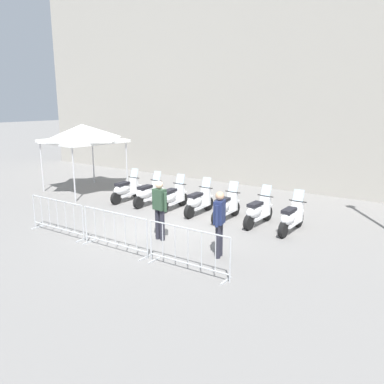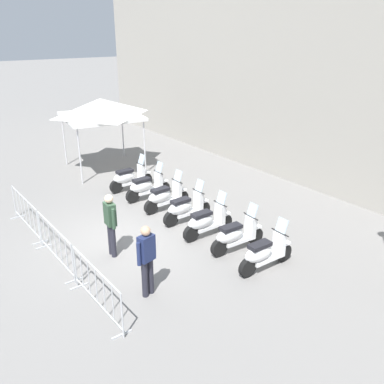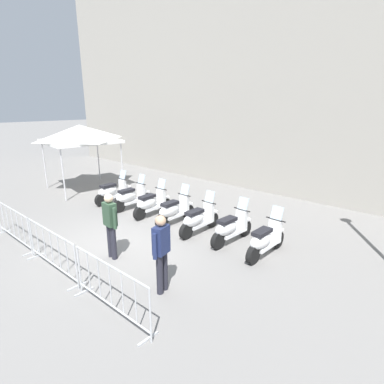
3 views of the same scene
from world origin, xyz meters
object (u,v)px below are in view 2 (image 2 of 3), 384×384
motorcycle_6 (264,253)px  barrier_segment_2 (97,289)px  motorcycle_3 (185,208)px  barrier_segment_1 (55,245)px  barrier_segment_0 (26,214)px  canopy_tent (101,108)px  motorcycle_4 (206,222)px  motorcycle_2 (165,197)px  motorcycle_5 (235,235)px  motorcycle_0 (129,178)px  motorcycle_1 (146,187)px  officer_near_row_end (111,222)px  officer_mid_plaza (147,257)px

motorcycle_6 → barrier_segment_2: motorcycle_6 is taller
motorcycle_3 → barrier_segment_1: 4.06m
motorcycle_3 → barrier_segment_0: (-1.69, -4.39, 0.07)m
barrier_segment_2 → canopy_tent: canopy_tent is taller
motorcycle_6 → motorcycle_4: bearing=-170.2°
motorcycle_6 → barrier_segment_0: size_ratio=0.76×
barrier_segment_0 → canopy_tent: bearing=139.5°
motorcycle_3 → barrier_segment_2: 4.70m
motorcycle_3 → barrier_segment_1: motorcycle_3 is taller
motorcycle_2 → motorcycle_5: bearing=9.5°
motorcycle_0 → motorcycle_6: (6.67, 1.06, 0.00)m
motorcycle_1 → barrier_segment_0: bearing=-82.5°
officer_near_row_end → officer_mid_plaza: (2.07, 0.15, 0.00)m
barrier_segment_2 → officer_near_row_end: 2.36m
motorcycle_2 → barrier_segment_1: size_ratio=0.76×
motorcycle_3 → motorcycle_4: bearing=5.0°
motorcycle_6 → barrier_segment_0: motorcycle_6 is taller
barrier_segment_1 → canopy_tent: canopy_tent is taller
canopy_tent → motorcycle_2: bearing=5.5°
motorcycle_6 → canopy_tent: canopy_tent is taller
barrier_segment_2 → officer_mid_plaza: 1.25m
motorcycle_0 → barrier_segment_0: size_ratio=0.76×
motorcycle_1 → motorcycle_5: (4.44, 0.75, 0.00)m
motorcycle_3 → barrier_segment_0: bearing=-111.1°
motorcycle_3 → barrier_segment_1: bearing=-80.9°
motorcycle_4 → motorcycle_6: size_ratio=1.00×
motorcycle_5 → barrier_segment_0: motorcycle_5 is taller
motorcycle_2 → barrier_segment_1: (1.75, -3.83, 0.07)m
motorcycle_2 → motorcycle_6: (4.45, 0.66, 0.00)m
officer_near_row_end → motorcycle_6: bearing=51.7°
barrier_segment_1 → officer_near_row_end: bearing=79.6°
barrier_segment_2 → officer_mid_plaza: bearing=90.7°
barrier_segment_2 → officer_near_row_end: (-2.08, 1.02, 0.45)m
barrier_segment_0 → motorcycle_3: bearing=68.9°
barrier_segment_2 → motorcycle_6: bearing=84.9°
motorcycle_1 → motorcycle_5: bearing=9.6°
officer_near_row_end → officer_mid_plaza: size_ratio=1.00×
barrier_segment_0 → officer_near_row_end: (2.59, 1.77, 0.45)m
motorcycle_5 → barrier_segment_1: (-1.57, -4.39, 0.07)m
motorcycle_4 → officer_mid_plaza: officer_mid_plaza is taller
barrier_segment_0 → canopy_tent: canopy_tent is taller
officer_near_row_end → officer_mid_plaza: 2.07m
motorcycle_0 → motorcycle_4: (4.45, 0.68, 0.00)m
motorcycle_2 → motorcycle_3: 1.12m
barrier_segment_2 → canopy_tent: bearing=161.7°
motorcycle_0 → barrier_segment_2: motorcycle_0 is taller
motorcycle_5 → officer_mid_plaza: officer_mid_plaza is taller
motorcycle_0 → officer_near_row_end: 4.72m
motorcycle_1 → barrier_segment_0: size_ratio=0.76×
motorcycle_2 → officer_mid_plaza: size_ratio=0.99×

